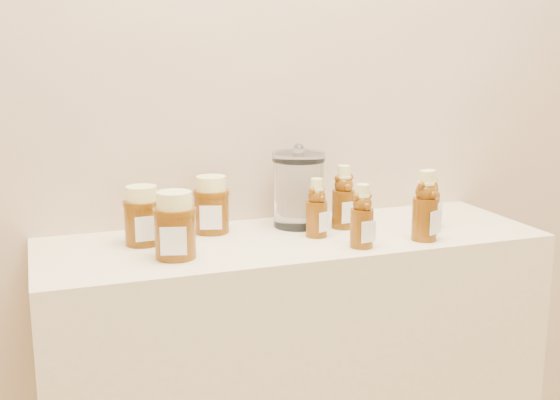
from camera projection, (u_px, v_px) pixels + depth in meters
name	position (u px, v px, depth m)	size (l,w,h in m)	color
wall_back	(266.00, 44.00, 1.76)	(3.50, 0.02, 2.70)	tan
bear_bottle_back_left	(317.00, 204.00, 1.66)	(0.05, 0.05, 0.16)	#582C07
bear_bottle_back_mid	(343.00, 193.00, 1.74)	(0.06, 0.06, 0.18)	#582C07
bear_bottle_back_right	(429.00, 195.00, 1.75)	(0.06, 0.06, 0.17)	#582C07
bear_bottle_front_left	(362.00, 212.00, 1.57)	(0.06, 0.06, 0.16)	#582C07
bear_bottle_front_right	(425.00, 201.00, 1.63)	(0.06, 0.06, 0.19)	#582C07
honey_jar_left	(142.00, 215.00, 1.60)	(0.09, 0.09, 0.14)	#582C07
honey_jar_back	(211.00, 204.00, 1.70)	(0.09, 0.09, 0.14)	#582C07
honey_jar_front	(175.00, 225.00, 1.50)	(0.09, 0.09, 0.15)	#582C07
glass_canister	(298.00, 187.00, 1.76)	(0.13, 0.13, 0.20)	white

